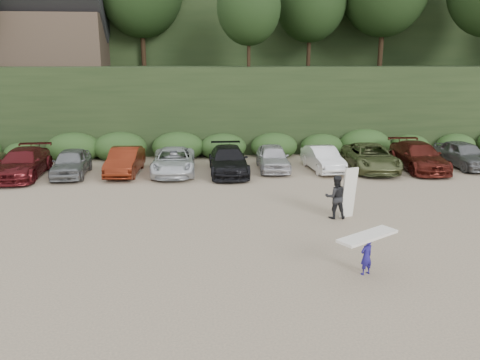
{
  "coord_description": "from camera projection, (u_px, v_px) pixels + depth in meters",
  "views": [
    {
      "loc": [
        -0.36,
        -17.13,
        6.52
      ],
      "look_at": [
        1.33,
        3.0,
        1.3
      ],
      "focal_mm": 35.0,
      "sensor_mm": 36.0,
      "label": 1
    }
  ],
  "objects": [
    {
      "name": "child_surfer",
      "position": [
        367.0,
        247.0,
        14.42
      ],
      "size": [
        2.19,
        1.67,
        1.32
      ],
      "color": "navy",
      "rests_on": "ground"
    },
    {
      "name": "adult_surfer",
      "position": [
        337.0,
        197.0,
        19.59
      ],
      "size": [
        1.36,
        0.72,
        2.19
      ],
      "color": "black",
      "rests_on": "ground"
    },
    {
      "name": "parked_cars",
      "position": [
        195.0,
        160.0,
        27.51
      ],
      "size": [
        37.15,
        5.86,
        1.62
      ],
      "color": "#BDBCC1",
      "rests_on": "ground"
    },
    {
      "name": "hillside_backdrop",
      "position": [
        200.0,
        14.0,
        50.02
      ],
      "size": [
        90.0,
        41.5,
        28.0
      ],
      "color": "black",
      "rests_on": "ground"
    },
    {
      "name": "ground",
      "position": [
        212.0,
        232.0,
        18.19
      ],
      "size": [
        120.0,
        120.0,
        0.0
      ],
      "primitive_type": "plane",
      "color": "tan",
      "rests_on": "ground"
    }
  ]
}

